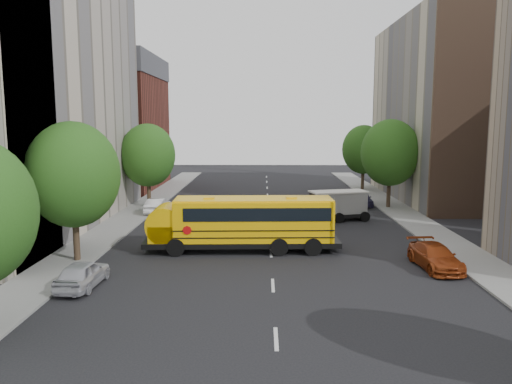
{
  "coord_description": "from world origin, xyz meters",
  "views": [
    {
      "loc": [
        -0.49,
        -31.27,
        7.86
      ],
      "look_at": [
        -0.96,
        2.0,
        3.16
      ],
      "focal_mm": 35.0,
      "sensor_mm": 36.0,
      "label": 1
    }
  ],
  "objects_px": {
    "street_tree_4": "(390,153)",
    "parked_car_0": "(82,274)",
    "street_tree_1": "(73,175)",
    "school_bus": "(240,221)",
    "street_tree_5": "(363,150)",
    "parked_car_4": "(361,198)",
    "safari_truck": "(333,205)",
    "street_tree_2": "(148,155)",
    "parked_car_1": "(158,206)",
    "parked_car_3": "(435,257)"
  },
  "relations": [
    {
      "from": "street_tree_4",
      "to": "parked_car_0",
      "type": "xyz_separation_m",
      "value": [
        -20.1,
        -22.4,
        -4.41
      ]
    },
    {
      "from": "street_tree_1",
      "to": "school_bus",
      "type": "relative_size",
      "value": 0.66
    },
    {
      "from": "street_tree_5",
      "to": "street_tree_4",
      "type": "bearing_deg",
      "value": -90.0
    },
    {
      "from": "street_tree_1",
      "to": "school_bus",
      "type": "distance_m",
      "value": 9.98
    },
    {
      "from": "parked_car_4",
      "to": "school_bus",
      "type": "bearing_deg",
      "value": -124.24
    },
    {
      "from": "parked_car_4",
      "to": "safari_truck",
      "type": "bearing_deg",
      "value": -118.71
    },
    {
      "from": "safari_truck",
      "to": "street_tree_2",
      "type": "bearing_deg",
      "value": 144.87
    },
    {
      "from": "parked_car_0",
      "to": "street_tree_5",
      "type": "bearing_deg",
      "value": -117.58
    },
    {
      "from": "school_bus",
      "to": "parked_car_0",
      "type": "xyz_separation_m",
      "value": [
        -7.23,
        -6.97,
        -1.2
      ]
    },
    {
      "from": "street_tree_1",
      "to": "street_tree_2",
      "type": "distance_m",
      "value": 18.0
    },
    {
      "from": "street_tree_4",
      "to": "parked_car_1",
      "type": "xyz_separation_m",
      "value": [
        -20.6,
        -2.96,
        -4.41
      ]
    },
    {
      "from": "street_tree_5",
      "to": "school_bus",
      "type": "distance_m",
      "value": 30.43
    },
    {
      "from": "street_tree_2",
      "to": "parked_car_1",
      "type": "distance_m",
      "value": 5.3
    },
    {
      "from": "parked_car_3",
      "to": "street_tree_1",
      "type": "bearing_deg",
      "value": 172.33
    },
    {
      "from": "school_bus",
      "to": "parked_car_3",
      "type": "height_order",
      "value": "school_bus"
    },
    {
      "from": "safari_truck",
      "to": "parked_car_1",
      "type": "xyz_separation_m",
      "value": [
        -14.7,
        2.98,
        -0.6
      ]
    },
    {
      "from": "safari_truck",
      "to": "parked_car_0",
      "type": "distance_m",
      "value": 21.75
    },
    {
      "from": "street_tree_4",
      "to": "street_tree_5",
      "type": "bearing_deg",
      "value": 90.0
    },
    {
      "from": "parked_car_1",
      "to": "parked_car_3",
      "type": "relative_size",
      "value": 0.89
    },
    {
      "from": "safari_truck",
      "to": "parked_car_3",
      "type": "height_order",
      "value": "safari_truck"
    },
    {
      "from": "safari_truck",
      "to": "parked_car_0",
      "type": "relative_size",
      "value": 1.51
    },
    {
      "from": "school_bus",
      "to": "parked_car_1",
      "type": "relative_size",
      "value": 2.98
    },
    {
      "from": "street_tree_4",
      "to": "parked_car_3",
      "type": "xyz_separation_m",
      "value": [
        -2.2,
        -19.03,
        -4.42
      ]
    },
    {
      "from": "street_tree_2",
      "to": "street_tree_4",
      "type": "xyz_separation_m",
      "value": [
        22.0,
        0.0,
        0.25
      ]
    },
    {
      "from": "parked_car_3",
      "to": "street_tree_5",
      "type": "bearing_deg",
      "value": 81.24
    },
    {
      "from": "street_tree_2",
      "to": "safari_truck",
      "type": "height_order",
      "value": "street_tree_2"
    },
    {
      "from": "school_bus",
      "to": "parked_car_1",
      "type": "distance_m",
      "value": 14.72
    },
    {
      "from": "parked_car_1",
      "to": "parked_car_4",
      "type": "xyz_separation_m",
      "value": [
        18.4,
        4.32,
        0.03
      ]
    },
    {
      "from": "street_tree_2",
      "to": "safari_truck",
      "type": "relative_size",
      "value": 1.31
    },
    {
      "from": "street_tree_4",
      "to": "parked_car_4",
      "type": "distance_m",
      "value": 5.09
    },
    {
      "from": "street_tree_5",
      "to": "parked_car_4",
      "type": "bearing_deg",
      "value": -101.68
    },
    {
      "from": "safari_truck",
      "to": "street_tree_5",
      "type": "bearing_deg",
      "value": 56.9
    },
    {
      "from": "parked_car_1",
      "to": "school_bus",
      "type": "bearing_deg",
      "value": 124.98
    },
    {
      "from": "parked_car_0",
      "to": "parked_car_4",
      "type": "relative_size",
      "value": 0.96
    },
    {
      "from": "parked_car_3",
      "to": "parked_car_4",
      "type": "xyz_separation_m",
      "value": [
        0.0,
        20.39,
        0.04
      ]
    },
    {
      "from": "parked_car_0",
      "to": "parked_car_1",
      "type": "height_order",
      "value": "parked_car_0"
    },
    {
      "from": "street_tree_4",
      "to": "street_tree_5",
      "type": "relative_size",
      "value": 1.08
    },
    {
      "from": "street_tree_4",
      "to": "parked_car_0",
      "type": "relative_size",
      "value": 2.08
    },
    {
      "from": "street_tree_2",
      "to": "parked_car_0",
      "type": "distance_m",
      "value": 22.86
    },
    {
      "from": "street_tree_5",
      "to": "parked_car_3",
      "type": "relative_size",
      "value": 1.67
    },
    {
      "from": "parked_car_0",
      "to": "parked_car_1",
      "type": "distance_m",
      "value": 19.45
    },
    {
      "from": "street_tree_1",
      "to": "parked_car_4",
      "type": "xyz_separation_m",
      "value": [
        19.8,
        19.36,
        -4.26
      ]
    },
    {
      "from": "school_bus",
      "to": "parked_car_4",
      "type": "bearing_deg",
      "value": 55.68
    },
    {
      "from": "safari_truck",
      "to": "parked_car_0",
      "type": "xyz_separation_m",
      "value": [
        -14.2,
        -16.46,
        -0.6
      ]
    },
    {
      "from": "street_tree_1",
      "to": "parked_car_0",
      "type": "bearing_deg",
      "value": -66.62
    },
    {
      "from": "parked_car_0",
      "to": "street_tree_4",
      "type": "bearing_deg",
      "value": -129.18
    },
    {
      "from": "parked_car_1",
      "to": "safari_truck",
      "type": "bearing_deg",
      "value": 171.73
    },
    {
      "from": "school_bus",
      "to": "parked_car_0",
      "type": "distance_m",
      "value": 10.11
    },
    {
      "from": "parked_car_1",
      "to": "parked_car_0",
      "type": "bearing_deg",
      "value": 94.66
    },
    {
      "from": "street_tree_4",
      "to": "parked_car_3",
      "type": "relative_size",
      "value": 1.8
    }
  ]
}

